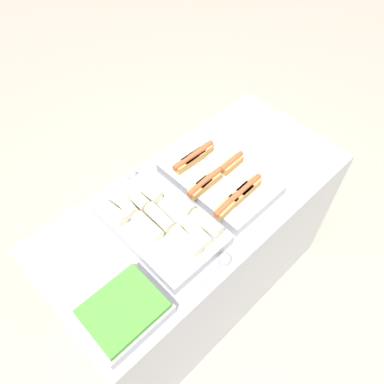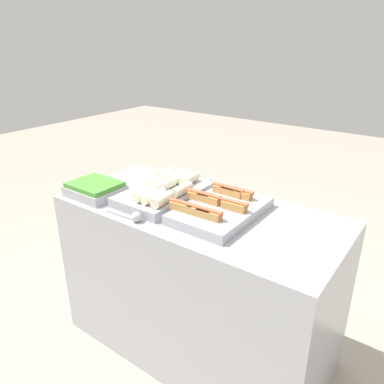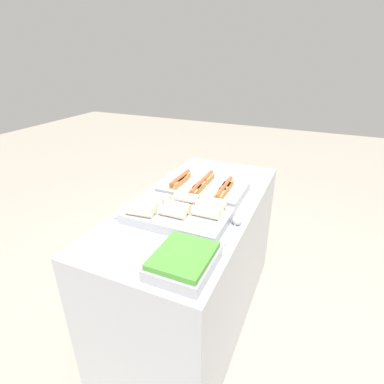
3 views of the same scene
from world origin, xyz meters
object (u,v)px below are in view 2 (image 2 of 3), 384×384
object	(u,v)px
tray_wraps	(166,191)
tray_side_front	(95,189)
serving_spoon_near	(134,217)
tray_hotdogs	(220,208)
serving_spoon_far	(206,181)

from	to	relation	value
tray_wraps	tray_side_front	size ratio (longest dim) A/B	1.85
serving_spoon_near	tray_wraps	bearing A→B (deg)	101.01
tray_hotdogs	serving_spoon_near	xyz separation A→B (m)	(-0.29, -0.29, -0.01)
serving_spoon_near	serving_spoon_far	world-z (taller)	same
tray_hotdogs	serving_spoon_far	size ratio (longest dim) A/B	2.03
tray_side_front	serving_spoon_far	bearing A→B (deg)	50.34
tray_hotdogs	tray_side_front	xyz separation A→B (m)	(-0.68, -0.19, -0.00)
tray_side_front	serving_spoon_near	distance (m)	0.41
tray_side_front	serving_spoon_far	world-z (taller)	tray_side_front
tray_side_front	serving_spoon_near	bearing A→B (deg)	-14.39
tray_hotdogs	tray_wraps	xyz separation A→B (m)	(-0.35, 0.00, 0.01)
tray_hotdogs	tray_wraps	bearing A→B (deg)	179.24
tray_hotdogs	serving_spoon_near	world-z (taller)	tray_hotdogs
serving_spoon_near	tray_side_front	bearing A→B (deg)	165.61
tray_wraps	serving_spoon_far	xyz separation A→B (m)	(0.07, 0.29, -0.02)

